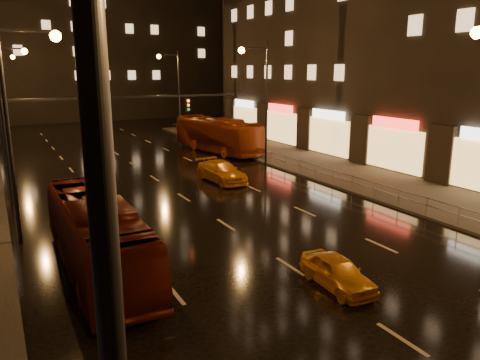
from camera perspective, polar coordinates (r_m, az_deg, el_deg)
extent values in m
plane|color=black|center=(33.36, -9.34, -0.49)|extent=(140.00, 140.00, 0.00)
cube|color=#38332D|center=(35.84, 14.31, 0.35)|extent=(7.00, 70.00, 0.15)
cube|color=black|center=(84.61, -19.13, 19.51)|extent=(44.00, 16.00, 36.00)
cylinder|color=black|center=(31.17, -26.53, 3.12)|extent=(0.22, 0.22, 6.20)
cube|color=black|center=(31.90, -13.20, 9.81)|extent=(15.20, 0.14, 0.14)
cube|color=black|center=(31.50, -16.69, 8.37)|extent=(0.32, 0.18, 0.95)
cube|color=black|center=(33.19, -6.38, 9.07)|extent=(0.32, 0.18, 0.95)
sphere|color=#FF1E19|center=(31.36, -16.68, 8.90)|extent=(0.18, 0.18, 0.18)
sphere|color=orange|center=(21.67, 26.92, 15.74)|extent=(0.50, 0.50, 0.50)
cylinder|color=#99999E|center=(58.89, -7.45, 6.18)|extent=(0.04, 0.04, 1.00)
cube|color=#99999E|center=(35.90, 7.28, 2.35)|extent=(0.05, 56.00, 0.05)
cube|color=#99999E|center=(35.97, 7.26, 1.73)|extent=(0.05, 56.00, 0.05)
imported|color=#54140C|center=(19.42, -17.07, -6.47)|extent=(2.52, 10.67, 2.97)
imported|color=#98360F|center=(45.60, -2.75, 5.51)|extent=(4.26, 12.28, 3.35)
imported|color=orange|center=(17.91, 11.80, -10.94)|extent=(1.60, 3.56, 1.19)
imported|color=orange|center=(33.60, -2.27, 1.03)|extent=(2.38, 5.09, 1.44)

